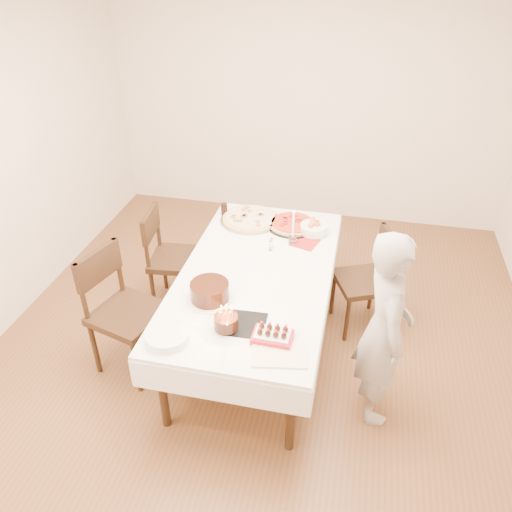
% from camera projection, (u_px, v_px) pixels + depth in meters
% --- Properties ---
extents(floor, '(5.00, 5.00, 0.00)m').
position_uv_depth(floor, '(262.00, 347.00, 4.21)').
color(floor, brown).
rests_on(floor, ground).
extents(wall_back, '(4.50, 0.04, 2.70)m').
position_uv_depth(wall_back, '(310.00, 103.00, 5.52)').
color(wall_back, silver).
rests_on(wall_back, floor).
extents(dining_table, '(1.20, 2.17, 0.75)m').
position_uv_depth(dining_table, '(256.00, 310.00, 4.04)').
color(dining_table, white).
rests_on(dining_table, floor).
extents(chair_right_savory, '(0.62, 0.62, 0.92)m').
position_uv_depth(chair_right_savory, '(363.00, 282.00, 4.22)').
color(chair_right_savory, '#321F10').
rests_on(chair_right_savory, floor).
extents(chair_left_savory, '(0.54, 0.54, 0.96)m').
position_uv_depth(chair_left_savory, '(177.00, 259.00, 4.48)').
color(chair_left_savory, '#321F10').
rests_on(chair_left_savory, floor).
extents(chair_left_dessert, '(0.65, 0.65, 1.03)m').
position_uv_depth(chair_left_dessert, '(128.00, 314.00, 3.78)').
color(chair_left_dessert, '#321F10').
rests_on(chair_left_dessert, floor).
extents(person, '(0.45, 0.60, 1.48)m').
position_uv_depth(person, '(384.00, 329.00, 3.30)').
color(person, '#A6A09D').
rests_on(person, floor).
extents(pizza_white, '(0.72, 0.72, 0.04)m').
position_uv_depth(pizza_white, '(250.00, 219.00, 4.50)').
color(pizza_white, beige).
rests_on(pizza_white, dining_table).
extents(pizza_pepperoni, '(0.58, 0.58, 0.04)m').
position_uv_depth(pizza_pepperoni, '(292.00, 224.00, 4.42)').
color(pizza_pepperoni, red).
rests_on(pizza_pepperoni, dining_table).
extents(red_placemat, '(0.26, 0.26, 0.01)m').
position_uv_depth(red_placemat, '(305.00, 243.00, 4.19)').
color(red_placemat, '#B21E1E').
rests_on(red_placemat, dining_table).
extents(pasta_bowl, '(0.29, 0.29, 0.07)m').
position_uv_depth(pasta_bowl, '(314.00, 229.00, 4.30)').
color(pasta_bowl, white).
rests_on(pasta_bowl, dining_table).
extents(taper_candle, '(0.08, 0.08, 0.31)m').
position_uv_depth(taper_candle, '(293.00, 226.00, 4.12)').
color(taper_candle, white).
rests_on(taper_candle, dining_table).
extents(shaker_pair, '(0.09, 0.09, 0.09)m').
position_uv_depth(shaker_pair, '(271.00, 246.00, 4.07)').
color(shaker_pair, white).
rests_on(shaker_pair, dining_table).
extents(cola_glass, '(0.07, 0.07, 0.11)m').
position_uv_depth(cola_glass, '(224.00, 209.00, 4.59)').
color(cola_glass, black).
rests_on(cola_glass, dining_table).
extents(layer_cake, '(0.41, 0.41, 0.14)m').
position_uv_depth(layer_cake, '(210.00, 292.00, 3.51)').
color(layer_cake, black).
rests_on(layer_cake, dining_table).
extents(cake_board, '(0.28, 0.28, 0.01)m').
position_uv_depth(cake_board, '(245.00, 324.00, 3.33)').
color(cake_board, black).
rests_on(cake_board, dining_table).
extents(birthday_cake, '(0.21, 0.21, 0.16)m').
position_uv_depth(birthday_cake, '(226.00, 318.00, 3.24)').
color(birthday_cake, '#391A0F').
rests_on(birthday_cake, dining_table).
extents(strawberry_box, '(0.26, 0.18, 0.07)m').
position_uv_depth(strawberry_box, '(273.00, 336.00, 3.19)').
color(strawberry_box, '#AE1327').
rests_on(strawberry_box, dining_table).
extents(box_lid, '(0.38, 0.28, 0.03)m').
position_uv_depth(box_lid, '(279.00, 355.00, 3.08)').
color(box_lid, beige).
rests_on(box_lid, dining_table).
extents(plate_stack, '(0.34, 0.34, 0.06)m').
position_uv_depth(plate_stack, '(167.00, 336.00, 3.19)').
color(plate_stack, white).
rests_on(plate_stack, dining_table).
extents(china_plate, '(0.19, 0.19, 0.01)m').
position_uv_depth(china_plate, '(173.00, 333.00, 3.25)').
color(china_plate, white).
rests_on(china_plate, dining_table).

